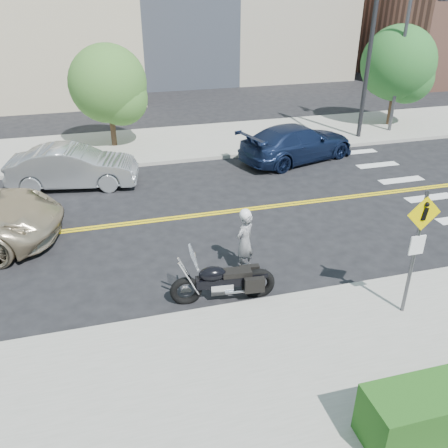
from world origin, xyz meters
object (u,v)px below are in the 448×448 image
motorcyclist (245,240)px  parked_car_silver (73,167)px  parked_car_blue (297,143)px  pedestrian_sign (417,242)px  motorcycle (224,273)px

motorcyclist → parked_car_silver: size_ratio=0.39×
parked_car_silver → parked_car_blue: 9.09m
pedestrian_sign → motorcycle: bearing=155.7°
motorcyclist → motorcycle: (-0.88, -1.15, -0.14)m
parked_car_silver → pedestrian_sign: bearing=-133.9°
motorcycle → pedestrian_sign: bearing=-19.0°
parked_car_blue → parked_car_silver: bearing=76.1°
motorcycle → parked_car_blue: size_ratio=0.47×
pedestrian_sign → parked_car_blue: (1.78, 10.40, -1.21)m
motorcyclist → motorcycle: 1.45m
motorcyclist → pedestrian_sign: bearing=99.9°
pedestrian_sign → parked_car_silver: 12.37m
parked_car_silver → parked_car_blue: parked_car_silver is taller
parked_car_silver → motorcyclist: bearing=-138.4°
pedestrian_sign → motorcycle: size_ratio=1.22×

